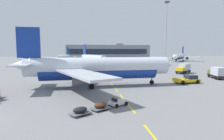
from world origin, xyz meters
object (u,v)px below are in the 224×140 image
at_px(baggage_train, 101,106).
at_px(pushback_tug, 187,79).
at_px(fuel_service_truck, 184,68).
at_px(ground_power_truck, 217,73).
at_px(apron_light_mast_far, 166,28).
at_px(airliner_far_right, 179,56).
at_px(ground_crew_worker, 185,81).
at_px(airliner_far_center, 92,59).
at_px(airliner_mid_left, 63,58).
at_px(airliner_foreground, 97,68).

bearing_deg(baggage_train, pushback_tug, 38.88).
xyz_separation_m(fuel_service_truck, ground_power_truck, (2.93, -12.78, 0.00)).
bearing_deg(apron_light_mast_far, pushback_tug, -106.26).
bearing_deg(ground_power_truck, baggage_train, -145.31).
xyz_separation_m(airliner_far_right, ground_crew_worker, (-45.66, -91.20, -2.54)).
relative_size(airliner_far_right, baggage_train, 3.41).
xyz_separation_m(airliner_far_center, fuel_service_truck, (29.44, -33.81, -1.93)).
bearing_deg(airliner_mid_left, airliner_far_right, 7.31).
xyz_separation_m(airliner_foreground, baggage_train, (-0.53, -16.46, -3.42)).
distance_m(pushback_tug, apron_light_mast_far, 43.96).
bearing_deg(airliner_mid_left, airliner_far_center, -57.54).
distance_m(pushback_tug, ground_power_truck, 13.28).
bearing_deg(airliner_foreground, fuel_service_truck, 33.02).
height_order(airliner_mid_left, ground_crew_worker, airliner_mid_left).
bearing_deg(baggage_train, airliner_mid_left, 98.99).
distance_m(airliner_mid_left, apron_light_mast_far, 64.25).
distance_m(airliner_far_center, apron_light_mast_far, 37.22).
bearing_deg(ground_power_truck, airliner_far_right, 69.06).
bearing_deg(ground_power_truck, ground_crew_worker, -150.11).
height_order(airliner_foreground, ground_crew_worker, airliner_foreground).
height_order(fuel_service_truck, ground_power_truck, same).
bearing_deg(baggage_train, airliner_far_right, 58.37).
xyz_separation_m(fuel_service_truck, baggage_train, (-30.93, -36.22, -1.12)).
height_order(pushback_tug, apron_light_mast_far, apron_light_mast_far).
bearing_deg(airliner_foreground, ground_crew_worker, -2.80).
distance_m(pushback_tug, airliner_far_center, 56.27).
bearing_deg(pushback_tug, ground_power_truck, 25.77).
xyz_separation_m(airliner_far_right, baggage_train, (-65.72, -106.70, -2.97)).
height_order(airliner_foreground, baggage_train, airliner_foreground).
relative_size(fuel_service_truck, ground_crew_worker, 4.14).
bearing_deg(airliner_foreground, airliner_mid_left, 101.17).
xyz_separation_m(pushback_tug, ground_crew_worker, (-1.85, -2.16, 0.05)).
height_order(pushback_tug, fuel_service_truck, fuel_service_truck).
distance_m(airliner_far_center, baggage_train, 70.12).
height_order(fuel_service_truck, apron_light_mast_far, apron_light_mast_far).
bearing_deg(airliner_foreground, airliner_far_right, 54.16).
relative_size(airliner_foreground, airliner_far_center, 1.13).
bearing_deg(airliner_far_right, ground_power_truck, -110.94).
bearing_deg(ground_power_truck, fuel_service_truck, 102.89).
distance_m(airliner_foreground, fuel_service_truck, 36.33).
xyz_separation_m(fuel_service_truck, apron_light_mast_far, (2.38, 20.50, 15.91)).
relative_size(airliner_mid_left, airliner_far_center, 0.93).
bearing_deg(apron_light_mast_far, airliner_mid_left, 140.80).
bearing_deg(ground_crew_worker, fuel_service_truck, 62.32).
distance_m(airliner_far_right, baggage_train, 125.35).
distance_m(airliner_far_center, airliner_far_right, 73.97).
relative_size(airliner_far_right, fuel_service_truck, 3.93).
height_order(airliner_foreground, fuel_service_truck, airliner_foreground).
distance_m(ground_power_truck, ground_crew_worker, 15.92).
xyz_separation_m(ground_crew_worker, apron_light_mast_far, (13.24, 41.22, 16.60)).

